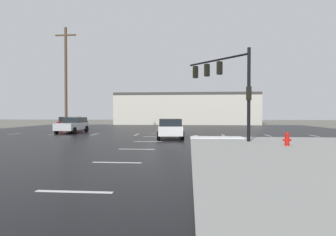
# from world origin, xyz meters

# --- Properties ---
(ground_plane) EXTENTS (120.00, 120.00, 0.00)m
(ground_plane) POSITION_xyz_m (0.00, 0.00, 0.00)
(ground_plane) COLOR slate
(road_asphalt) EXTENTS (44.00, 44.00, 0.02)m
(road_asphalt) POSITION_xyz_m (0.00, 0.00, 0.01)
(road_asphalt) COLOR black
(road_asphalt) RESTS_ON ground_plane
(snow_strip_curbside) EXTENTS (4.00, 1.60, 0.06)m
(snow_strip_curbside) POSITION_xyz_m (5.00, -4.00, 0.17)
(snow_strip_curbside) COLOR white
(snow_strip_curbside) RESTS_ON sidewalk_corner
(lane_markings) EXTENTS (36.15, 36.15, 0.01)m
(lane_markings) POSITION_xyz_m (1.20, -1.38, 0.02)
(lane_markings) COLOR silver
(lane_markings) RESTS_ON road_asphalt
(traffic_signal_mast) EXTENTS (4.02, 4.21, 6.24)m
(traffic_signal_mast) POSITION_xyz_m (5.61, -5.15, 4.44)
(traffic_signal_mast) COLOR black
(traffic_signal_mast) RESTS_ON sidewalk_corner
(fire_hydrant) EXTENTS (0.48, 0.26, 0.79)m
(fire_hydrant) POSITION_xyz_m (8.55, -8.68, 0.54)
(fire_hydrant) COLOR red
(fire_hydrant) RESTS_ON sidewalk_corner
(strip_building_background) EXTENTS (25.60, 8.00, 5.70)m
(strip_building_background) POSITION_xyz_m (2.40, 25.15, 2.85)
(strip_building_background) COLOR beige
(strip_building_background) RESTS_ON ground_plane
(sedan_red) EXTENTS (2.21, 4.61, 1.58)m
(sedan_red) POSITION_xyz_m (-11.35, 6.98, 0.85)
(sedan_red) COLOR #B21919
(sedan_red) RESTS_ON road_asphalt
(sedan_silver) EXTENTS (2.03, 4.54, 1.58)m
(sedan_silver) POSITION_xyz_m (-9.04, 1.98, 0.85)
(sedan_silver) COLOR #B7BABF
(sedan_silver) RESTS_ON road_asphalt
(sedan_white) EXTENTS (2.33, 4.65, 1.58)m
(sedan_white) POSITION_xyz_m (1.41, -3.47, 0.85)
(sedan_white) COLOR white
(sedan_white) RESTS_ON road_asphalt
(utility_pole_far) EXTENTS (2.20, 0.28, 10.95)m
(utility_pole_far) POSITION_xyz_m (-9.90, 2.24, 5.70)
(utility_pole_far) COLOR brown
(utility_pole_far) RESTS_ON ground_plane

